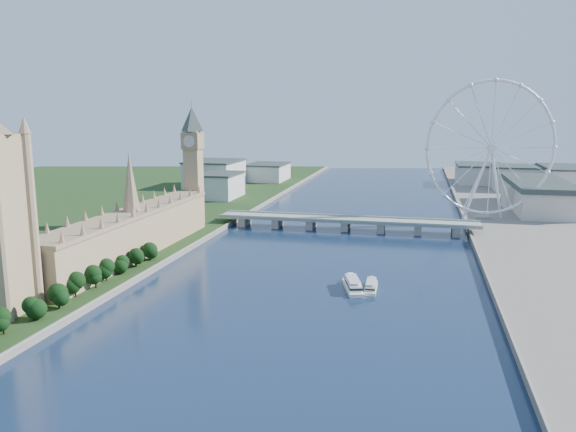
% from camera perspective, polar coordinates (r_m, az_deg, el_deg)
% --- Properties ---
extents(ground, '(2000.00, 2000.00, 0.00)m').
position_cam_1_polar(ground, '(202.74, -5.72, -18.78)').
color(ground, navy).
rests_on(ground, ground).
extents(tree_row, '(9.23, 201.23, 20.88)m').
position_cam_1_polar(tree_row, '(303.04, -22.33, -7.60)').
color(tree_row, black).
rests_on(tree_row, ground).
extents(parliament_range, '(24.00, 200.00, 70.00)m').
position_cam_1_polar(parliament_range, '(393.45, -15.49, -1.67)').
color(parliament_range, tan).
rests_on(parliament_range, ground).
extents(big_ben, '(20.02, 20.02, 110.00)m').
position_cam_1_polar(big_ben, '(483.51, -9.64, 6.54)').
color(big_ben, tan).
rests_on(big_ben, ground).
extents(westminster_bridge, '(220.00, 22.00, 9.50)m').
position_cam_1_polar(westminster_bridge, '(479.52, 5.89, -0.63)').
color(westminster_bridge, gray).
rests_on(westminster_bridge, ground).
extents(london_eye, '(113.60, 39.12, 124.30)m').
position_cam_1_polar(london_eye, '(526.45, 19.96, 6.48)').
color(london_eye, silver).
rests_on(london_eye, ground).
extents(county_hall, '(54.00, 144.00, 35.00)m').
position_cam_1_polar(county_hall, '(616.10, 23.86, 0.38)').
color(county_hall, beige).
rests_on(county_hall, ground).
extents(city_skyline, '(505.00, 280.00, 32.00)m').
position_cam_1_polar(city_skyline, '(731.81, 11.58, 3.89)').
color(city_skyline, beige).
rests_on(city_skyline, ground).
extents(tour_boat_near, '(7.31, 26.65, 5.83)m').
position_cam_1_polar(tour_boat_near, '(322.85, 8.42, -7.45)').
color(tour_boat_near, beige).
rests_on(tour_boat_near, ground).
extents(tour_boat_far, '(16.82, 33.51, 7.20)m').
position_cam_1_polar(tour_boat_far, '(321.56, 6.61, -7.48)').
color(tour_boat_far, white).
rests_on(tour_boat_far, ground).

